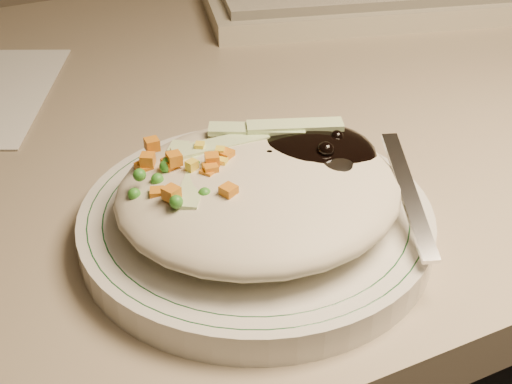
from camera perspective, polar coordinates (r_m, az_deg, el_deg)
name	(u,v)px	position (r m, az deg, el deg)	size (l,w,h in m)	color
desk	(249,255)	(0.80, -0.52, -5.09)	(1.40, 0.70, 0.74)	gray
plate	(256,223)	(0.49, 0.00, -2.51)	(0.24, 0.24, 0.02)	silver
plate_rim	(256,211)	(0.49, 0.00, -1.57)	(0.23, 0.23, 0.00)	#144723
meal	(262,184)	(0.47, 0.50, 0.65)	(0.21, 0.19, 0.05)	beige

